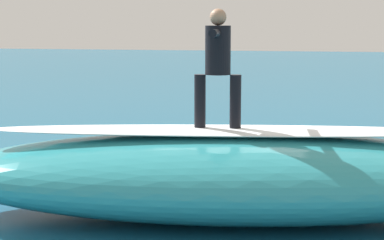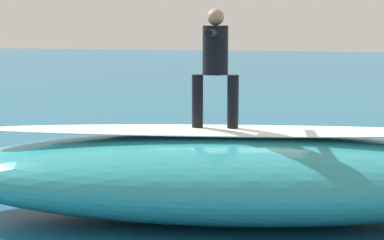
% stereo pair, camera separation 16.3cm
% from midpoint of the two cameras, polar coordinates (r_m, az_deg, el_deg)
% --- Properties ---
extents(ground_plane, '(120.00, 120.00, 0.00)m').
position_cam_midpoint_polar(ground_plane, '(10.45, 4.76, -5.42)').
color(ground_plane, '#196084').
extents(wave_crest, '(8.00, 4.10, 1.11)m').
position_cam_midpoint_polar(wave_crest, '(8.34, 4.28, -5.00)').
color(wave_crest, teal).
rests_on(wave_crest, ground_plane).
extents(wave_foam_lip, '(6.53, 2.24, 0.08)m').
position_cam_midpoint_polar(wave_foam_lip, '(8.23, 4.32, -0.97)').
color(wave_foam_lip, white).
rests_on(wave_foam_lip, wave_crest).
extents(surfboard_riding, '(1.98, 0.72, 0.08)m').
position_cam_midpoint_polar(surfboard_riding, '(8.23, 2.62, -0.96)').
color(surfboard_riding, '#33B2D1').
rests_on(surfboard_riding, wave_crest).
extents(surfer_riding, '(0.60, 1.42, 1.51)m').
position_cam_midpoint_polar(surfer_riding, '(8.13, 2.66, 5.42)').
color(surfer_riding, black).
rests_on(surfer_riding, surfboard_riding).
extents(surfboard_paddling, '(2.18, 1.66, 0.08)m').
position_cam_midpoint_polar(surfboard_paddling, '(12.38, -0.99, -3.07)').
color(surfboard_paddling, yellow).
rests_on(surfboard_paddling, ground_plane).
extents(surfer_paddling, '(1.41, 1.01, 0.28)m').
position_cam_midpoint_polar(surfer_paddling, '(12.32, -1.52, -2.37)').
color(surfer_paddling, black).
rests_on(surfer_paddling, surfboard_paddling).
extents(foam_patch_near, '(0.62, 0.60, 0.09)m').
position_cam_midpoint_polar(foam_patch_near, '(11.27, -15.18, -4.45)').
color(foam_patch_near, white).
rests_on(foam_patch_near, ground_plane).
extents(foam_patch_far, '(0.93, 0.92, 0.12)m').
position_cam_midpoint_polar(foam_patch_far, '(10.80, 9.00, -4.73)').
color(foam_patch_far, white).
rests_on(foam_patch_far, ground_plane).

